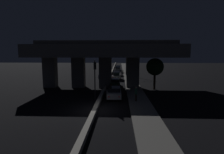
{
  "coord_description": "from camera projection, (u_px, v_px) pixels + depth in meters",
  "views": [
    {
      "loc": [
        2.44,
        -17.38,
        5.78
      ],
      "look_at": [
        0.92,
        17.97,
        1.15
      ],
      "focal_mm": 28.0,
      "sensor_mm": 36.0,
      "label": 1
    }
  ],
  "objects": [
    {
      "name": "sidewalk_right",
      "position": [
        129.0,
        76.0,
        45.59
      ],
      "size": [
        2.6,
        126.0,
        0.14
      ],
      "primitive_type": "cube",
      "color": "slate",
      "rests_on": "ground_plane"
    },
    {
      "name": "car_dark_green_fifth",
      "position": [
        118.0,
        69.0,
        55.18
      ],
      "size": [
        1.97,
        4.7,
        1.85
      ],
      "rotation": [
        0.0,
        0.0,
        1.55
      ],
      "color": "black",
      "rests_on": "ground_plane"
    },
    {
      "name": "roadside_tree_kerbside_near",
      "position": [
        155.0,
        67.0,
        28.36
      ],
      "size": [
        2.82,
        2.82,
        5.16
      ],
      "color": "#38281C",
      "rests_on": "ground_plane"
    },
    {
      "name": "car_white_second_oncoming",
      "position": [
        106.0,
        70.0,
        53.44
      ],
      "size": [
        2.19,
        4.46,
        1.87
      ],
      "rotation": [
        0.0,
        0.0,
        -1.52
      ],
      "color": "silver",
      "rests_on": "ground_plane"
    },
    {
      "name": "elevated_overpass",
      "position": [
        103.0,
        54.0,
        29.9
      ],
      "size": [
        24.84,
        9.79,
        8.15
      ],
      "color": "#5B5956",
      "rests_on": "ground_plane"
    },
    {
      "name": "median_divider",
      "position": [
        111.0,
        73.0,
        52.71
      ],
      "size": [
        0.45,
        126.0,
        0.43
      ],
      "primitive_type": "cube",
      "color": "gray",
      "rests_on": "ground_plane"
    },
    {
      "name": "car_dark_green_second",
      "position": [
        115.0,
        82.0,
        31.08
      ],
      "size": [
        1.98,
        4.69,
        1.51
      ],
      "rotation": [
        0.0,
        0.0,
        1.61
      ],
      "color": "black",
      "rests_on": "ground_plane"
    },
    {
      "name": "car_white_fourth",
      "position": [
        117.0,
        73.0,
        47.39
      ],
      "size": [
        2.17,
        4.2,
        1.53
      ],
      "rotation": [
        0.0,
        0.0,
        1.6
      ],
      "color": "silver",
      "rests_on": "ground_plane"
    },
    {
      "name": "street_lamp",
      "position": [
        125.0,
        57.0,
        47.77
      ],
      "size": [
        2.74,
        0.32,
        8.71
      ],
      "color": "#2D2D30",
      "rests_on": "ground_plane"
    },
    {
      "name": "car_white_sixth",
      "position": [
        118.0,
        68.0,
        61.54
      ],
      "size": [
        2.07,
        4.01,
        1.8
      ],
      "rotation": [
        0.0,
        0.0,
        1.61
      ],
      "color": "silver",
      "rests_on": "ground_plane"
    },
    {
      "name": "motorcycle_black_filtering_near",
      "position": [
        107.0,
        94.0,
        23.08
      ],
      "size": [
        0.33,
        1.94,
        1.39
      ],
      "rotation": [
        0.0,
        0.0,
        1.61
      ],
      "color": "black",
      "rests_on": "ground_plane"
    },
    {
      "name": "traffic_light_left_of_median",
      "position": [
        95.0,
        73.0,
        21.79
      ],
      "size": [
        0.3,
        0.49,
        5.03
      ],
      "color": "black",
      "rests_on": "ground_plane"
    },
    {
      "name": "car_grey_third_oncoming",
      "position": [
        108.0,
        67.0,
        65.82
      ],
      "size": [
        1.9,
        4.78,
        1.94
      ],
      "rotation": [
        0.0,
        0.0,
        -1.58
      ],
      "color": "#515459",
      "rests_on": "ground_plane"
    },
    {
      "name": "car_white_third",
      "position": [
        116.0,
        76.0,
        39.76
      ],
      "size": [
        2.02,
        4.3,
        1.79
      ],
      "rotation": [
        0.0,
        0.0,
        1.53
      ],
      "color": "silver",
      "rests_on": "ground_plane"
    },
    {
      "name": "car_dark_blue_lead_oncoming",
      "position": [
        103.0,
        75.0,
        43.13
      ],
      "size": [
        1.98,
        4.4,
        1.44
      ],
      "rotation": [
        0.0,
        0.0,
        -1.54
      ],
      "color": "#141938",
      "rests_on": "ground_plane"
    },
    {
      "name": "pedestrian_on_sidewalk",
      "position": [
        136.0,
        94.0,
        21.05
      ],
      "size": [
        0.3,
        0.3,
        1.78
      ],
      "color": "#2D261E",
      "rests_on": "sidewalk_right"
    },
    {
      "name": "ground_plane",
      "position": [
        96.0,
        110.0,
        18.07
      ],
      "size": [
        200.0,
        200.0,
        0.0
      ],
      "primitive_type": "plane",
      "color": "black"
    },
    {
      "name": "car_silver_lead",
      "position": [
        114.0,
        92.0,
        23.05
      ],
      "size": [
        2.02,
        4.3,
        1.51
      ],
      "rotation": [
        0.0,
        0.0,
        1.59
      ],
      "color": "gray",
      "rests_on": "ground_plane"
    },
    {
      "name": "motorcycle_white_filtering_far",
      "position": [
        111.0,
        78.0,
        37.51
      ],
      "size": [
        0.32,
        1.89,
        1.45
      ],
      "rotation": [
        0.0,
        0.0,
        1.57
      ],
      "color": "black",
      "rests_on": "ground_plane"
    },
    {
      "name": "motorcycle_red_filtering_mid",
      "position": [
        110.0,
        83.0,
        31.6
      ],
      "size": [
        0.33,
        1.85,
        1.39
      ],
      "rotation": [
        0.0,
        0.0,
        1.55
      ],
      "color": "black",
      "rests_on": "ground_plane"
    }
  ]
}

